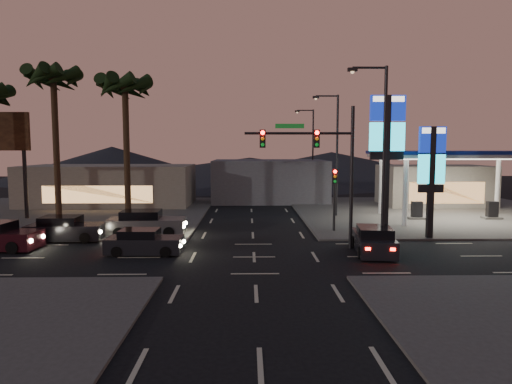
{
  "coord_description": "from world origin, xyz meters",
  "views": [
    {
      "loc": [
        -0.31,
        -23.39,
        5.66
      ],
      "look_at": [
        0.18,
        4.44,
        3.0
      ],
      "focal_mm": 32.0,
      "sensor_mm": 36.0,
      "label": 1
    }
  ],
  "objects_px": {
    "gas_station": "(457,156)",
    "pylon_sign_short": "(432,165)",
    "suv_station": "(374,241)",
    "car_lane_b_front": "(145,224)",
    "car_lane_b_mid": "(65,229)",
    "car_lane_a_front": "(144,242)",
    "pylon_sign_tall": "(387,137)",
    "traffic_signal_mast": "(321,156)"
  },
  "relations": [
    {
      "from": "car_lane_b_mid",
      "to": "car_lane_b_front",
      "type": "bearing_deg",
      "value": 18.94
    },
    {
      "from": "pylon_sign_short",
      "to": "suv_station",
      "type": "distance_m",
      "value": 7.06
    },
    {
      "from": "car_lane_a_front",
      "to": "car_lane_b_front",
      "type": "height_order",
      "value": "car_lane_b_front"
    },
    {
      "from": "gas_station",
      "to": "car_lane_b_front",
      "type": "relative_size",
      "value": 2.38
    },
    {
      "from": "pylon_sign_tall",
      "to": "suv_station",
      "type": "xyz_separation_m",
      "value": [
        -2.01,
        -4.71,
        -5.7
      ]
    },
    {
      "from": "pylon_sign_tall",
      "to": "car_lane_a_front",
      "type": "height_order",
      "value": "pylon_sign_tall"
    },
    {
      "from": "car_lane_b_front",
      "to": "gas_station",
      "type": "bearing_deg",
      "value": 14.32
    },
    {
      "from": "car_lane_b_front",
      "to": "suv_station",
      "type": "relative_size",
      "value": 1.11
    },
    {
      "from": "gas_station",
      "to": "pylon_sign_short",
      "type": "bearing_deg",
      "value": -123.69
    },
    {
      "from": "pylon_sign_tall",
      "to": "pylon_sign_short",
      "type": "height_order",
      "value": "pylon_sign_tall"
    },
    {
      "from": "pylon_sign_short",
      "to": "car_lane_b_mid",
      "type": "relative_size",
      "value": 1.5
    },
    {
      "from": "gas_station",
      "to": "car_lane_b_mid",
      "type": "height_order",
      "value": "gas_station"
    },
    {
      "from": "traffic_signal_mast",
      "to": "suv_station",
      "type": "xyz_separation_m",
      "value": [
        2.73,
        -1.2,
        -4.54
      ]
    },
    {
      "from": "car_lane_a_front",
      "to": "suv_station",
      "type": "distance_m",
      "value": 12.43
    },
    {
      "from": "gas_station",
      "to": "pylon_sign_short",
      "type": "relative_size",
      "value": 1.74
    },
    {
      "from": "car_lane_b_mid",
      "to": "suv_station",
      "type": "xyz_separation_m",
      "value": [
        18.1,
        -3.76,
        -0.01
      ]
    },
    {
      "from": "pylon_sign_short",
      "to": "car_lane_b_front",
      "type": "bearing_deg",
      "value": 174.85
    },
    {
      "from": "gas_station",
      "to": "car_lane_b_front",
      "type": "xyz_separation_m",
      "value": [
        -23.02,
        -5.88,
        -4.32
      ]
    },
    {
      "from": "gas_station",
      "to": "pylon_sign_short",
      "type": "height_order",
      "value": "pylon_sign_short"
    },
    {
      "from": "suv_station",
      "to": "car_lane_a_front",
      "type": "bearing_deg",
      "value": 179.67
    },
    {
      "from": "traffic_signal_mast",
      "to": "pylon_sign_short",
      "type": "bearing_deg",
      "value": 19.13
    },
    {
      "from": "pylon_sign_tall",
      "to": "car_lane_b_mid",
      "type": "distance_m",
      "value": 20.92
    },
    {
      "from": "car_lane_a_front",
      "to": "pylon_sign_short",
      "type": "bearing_deg",
      "value": 12.13
    },
    {
      "from": "pylon_sign_short",
      "to": "car_lane_a_front",
      "type": "distance_m",
      "value": 17.78
    },
    {
      "from": "car_lane_b_mid",
      "to": "pylon_sign_tall",
      "type": "bearing_deg",
      "value": 2.71
    },
    {
      "from": "pylon_sign_short",
      "to": "car_lane_b_front",
      "type": "height_order",
      "value": "pylon_sign_short"
    },
    {
      "from": "pylon_sign_tall",
      "to": "pylon_sign_short",
      "type": "bearing_deg",
      "value": -21.8
    },
    {
      "from": "traffic_signal_mast",
      "to": "suv_station",
      "type": "distance_m",
      "value": 5.43
    },
    {
      "from": "pylon_sign_short",
      "to": "traffic_signal_mast",
      "type": "xyz_separation_m",
      "value": [
        -7.24,
        -2.51,
        0.57
      ]
    },
    {
      "from": "pylon_sign_tall",
      "to": "car_lane_a_front",
      "type": "bearing_deg",
      "value": -162.18
    },
    {
      "from": "traffic_signal_mast",
      "to": "gas_station",
      "type": "bearing_deg",
      "value": 39.28
    },
    {
      "from": "pylon_sign_tall",
      "to": "car_lane_a_front",
      "type": "distance_m",
      "value": 16.22
    },
    {
      "from": "pylon_sign_tall",
      "to": "gas_station",
      "type": "bearing_deg",
      "value": 40.91
    },
    {
      "from": "car_lane_a_front",
      "to": "car_lane_b_front",
      "type": "xyz_separation_m",
      "value": [
        -1.08,
        5.26,
        0.14
      ]
    },
    {
      "from": "car_lane_b_front",
      "to": "traffic_signal_mast",
      "type": "bearing_deg",
      "value": -21.0
    },
    {
      "from": "pylon_sign_tall",
      "to": "traffic_signal_mast",
      "type": "height_order",
      "value": "pylon_sign_tall"
    },
    {
      "from": "pylon_sign_short",
      "to": "suv_station",
      "type": "bearing_deg",
      "value": -140.53
    },
    {
      "from": "gas_station",
      "to": "car_lane_b_mid",
      "type": "bearing_deg",
      "value": -164.89
    },
    {
      "from": "traffic_signal_mast",
      "to": "car_lane_b_front",
      "type": "bearing_deg",
      "value": 159.0
    },
    {
      "from": "traffic_signal_mast",
      "to": "car_lane_a_front",
      "type": "xyz_separation_m",
      "value": [
        -9.69,
        -1.13,
        -4.6
      ]
    },
    {
      "from": "traffic_signal_mast",
      "to": "car_lane_b_mid",
      "type": "xyz_separation_m",
      "value": [
        -15.36,
        2.56,
        -4.53
      ]
    },
    {
      "from": "pylon_sign_tall",
      "to": "suv_station",
      "type": "bearing_deg",
      "value": -113.09
    }
  ]
}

